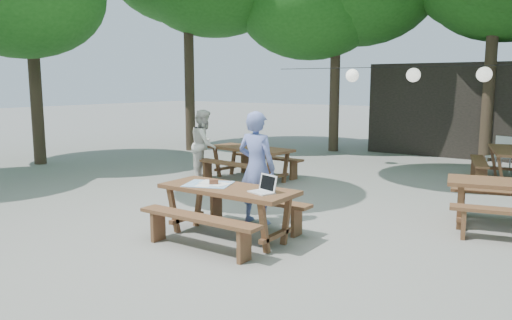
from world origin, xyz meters
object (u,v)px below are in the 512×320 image
object	(u,v)px
woman	(257,168)
second_person	(204,144)
main_picnic_table	(228,212)
picnic_table_nw	(250,163)
plastic_chair	(499,163)

from	to	relation	value
woman	second_person	world-z (taller)	woman
main_picnic_table	woman	world-z (taller)	woman
picnic_table_nw	plastic_chair	bearing A→B (deg)	48.72
main_picnic_table	woman	distance (m)	1.04
woman	plastic_chair	xyz separation A→B (m)	(2.42, 7.09, -0.63)
picnic_table_nw	plastic_chair	size ratio (longest dim) A/B	2.30
picnic_table_nw	woman	bearing A→B (deg)	-47.42
picnic_table_nw	second_person	xyz separation A→B (m)	(-0.99, -0.46, 0.41)
picnic_table_nw	woman	size ratio (longest dim) A/B	1.16
second_person	plastic_chair	distance (m)	7.28
picnic_table_nw	second_person	distance (m)	1.17
second_person	plastic_chair	world-z (taller)	second_person
second_person	main_picnic_table	bearing A→B (deg)	-164.03
second_person	picnic_table_nw	bearing A→B (deg)	-93.88
main_picnic_table	second_person	size ratio (longest dim) A/B	1.25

